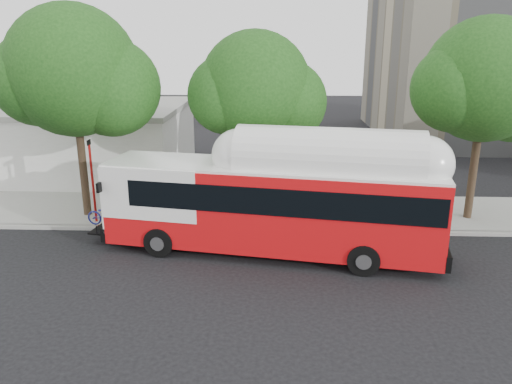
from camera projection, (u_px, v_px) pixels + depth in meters
ground at (276, 271)px, 18.30m from camera, size 120.00×120.00×0.00m
sidewalk at (276, 211)px, 24.49m from camera, size 60.00×5.00×0.15m
curb_strip at (276, 230)px, 22.01m from camera, size 60.00×0.30×0.15m
red_curb_segment at (208, 229)px, 22.12m from camera, size 10.00×0.32×0.16m
street_tree_left at (85, 76)px, 22.00m from camera, size 6.67×5.80×9.74m
street_tree_mid at (264, 92)px, 22.38m from camera, size 5.75×5.00×8.62m
street_tree_right at (494, 85)px, 21.70m from camera, size 6.21×5.40×9.18m
low_commercial_bldg at (56, 138)px, 31.58m from camera, size 16.20×10.20×4.25m
transit_bus at (273, 207)px, 19.39m from camera, size 14.07×4.94×4.10m
signal_pole at (93, 182)px, 22.37m from camera, size 0.11×0.37×3.94m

